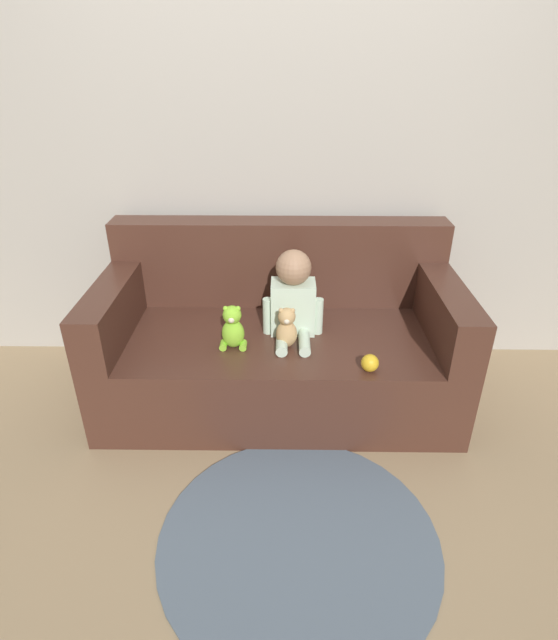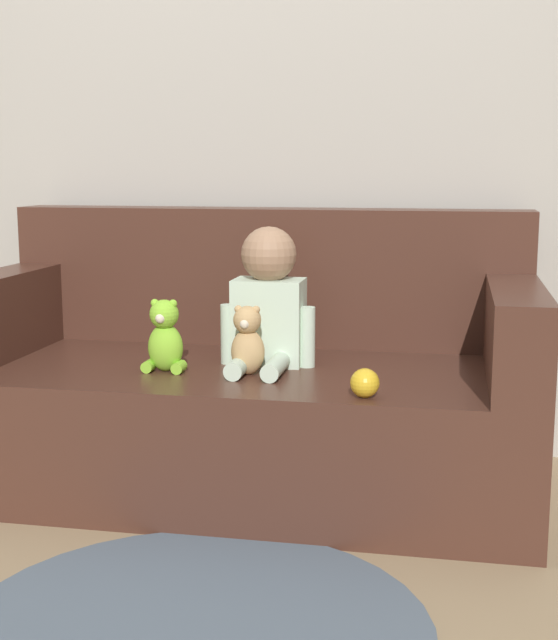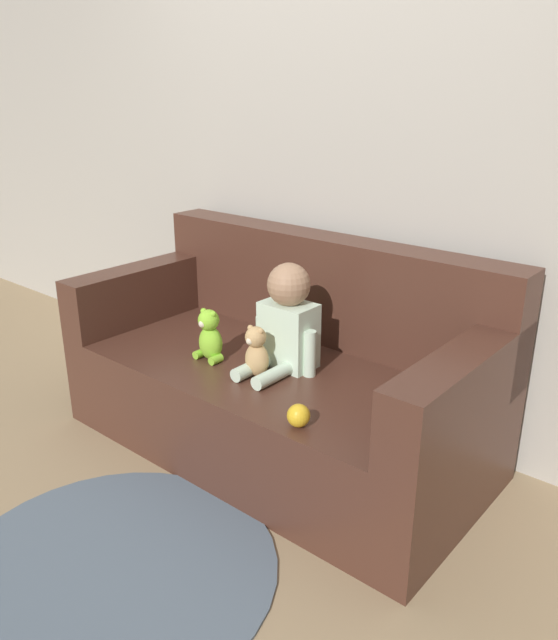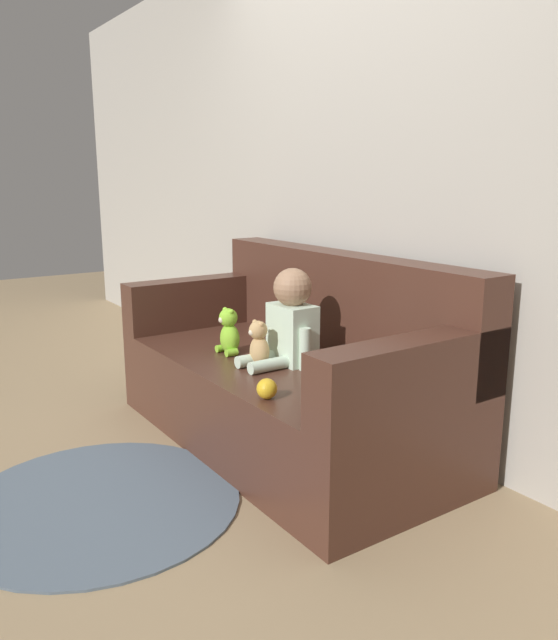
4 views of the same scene
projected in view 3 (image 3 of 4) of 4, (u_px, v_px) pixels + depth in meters
name	position (u px, v px, depth m)	size (l,w,h in m)	color
ground_plane	(275.00, 445.00, 2.79)	(12.00, 12.00, 0.00)	#9E8460
wall_back	(352.00, 137.00, 2.71)	(8.00, 0.05, 2.60)	#ADA89E
couch	(283.00, 377.00, 2.72)	(1.82, 0.88, 0.89)	#47281E
person_baby	(286.00, 322.00, 2.52)	(0.31, 0.35, 0.44)	silver
teddy_bear_brown	(256.00, 352.00, 2.47)	(0.10, 0.10, 0.21)	tan
plush_toy_side	(210.00, 336.00, 2.62)	(0.13, 0.10, 0.23)	#8CD133
toy_ball	(299.00, 416.00, 2.12)	(0.08, 0.08, 0.08)	gold
floor_rug	(111.00, 570.00, 2.06)	(1.11, 1.11, 0.01)	slate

